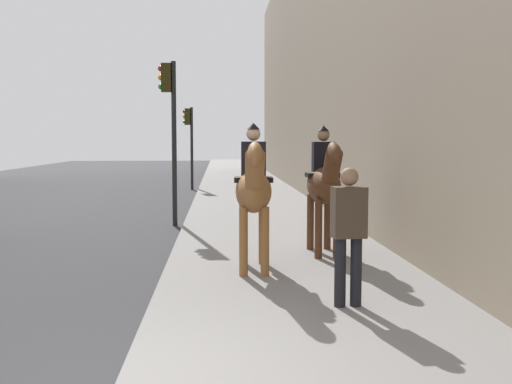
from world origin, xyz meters
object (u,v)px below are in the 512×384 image
Objects in this scene: mounted_horse_far at (324,183)px; traffic_light_far_curb at (190,134)px; mounted_horse_near at (254,189)px; pedestrian_greeting at (349,227)px; traffic_light_near_curb at (170,117)px.

mounted_horse_far is 0.64× the size of traffic_light_far_curb.
mounted_horse_far is 16.35m from traffic_light_far_curb.
pedestrian_greeting is at bearing 27.77° from mounted_horse_near.
pedestrian_greeting is 0.42× the size of traffic_light_near_curb.
traffic_light_near_curb is 11.31m from traffic_light_far_curb.
traffic_light_far_curb reaches higher than mounted_horse_far.
traffic_light_far_curb is at bearing 0.35° from traffic_light_near_curb.
pedestrian_greeting is 8.74m from traffic_light_near_curb.
mounted_horse_far is at bearing -168.97° from traffic_light_far_curb.
mounted_horse_near is at bearing -45.96° from mounted_horse_far.
traffic_light_far_curb reaches higher than pedestrian_greeting.
pedestrian_greeting is 0.48× the size of traffic_light_far_curb.
traffic_light_near_curb reaches higher than mounted_horse_far.
traffic_light_near_curb is at bearing 14.23° from pedestrian_greeting.
mounted_horse_near is 0.56× the size of traffic_light_near_curb.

